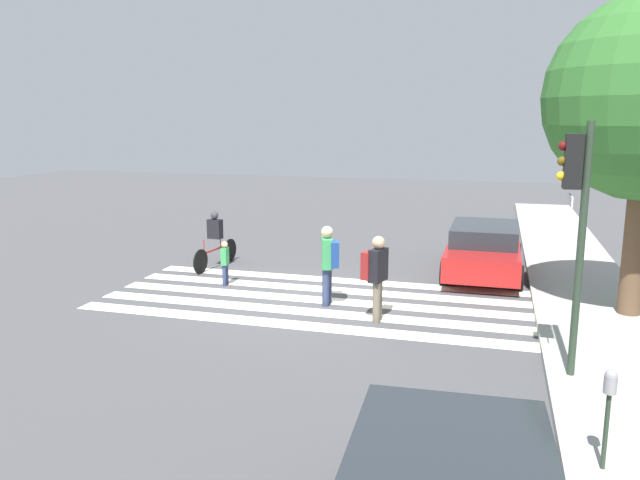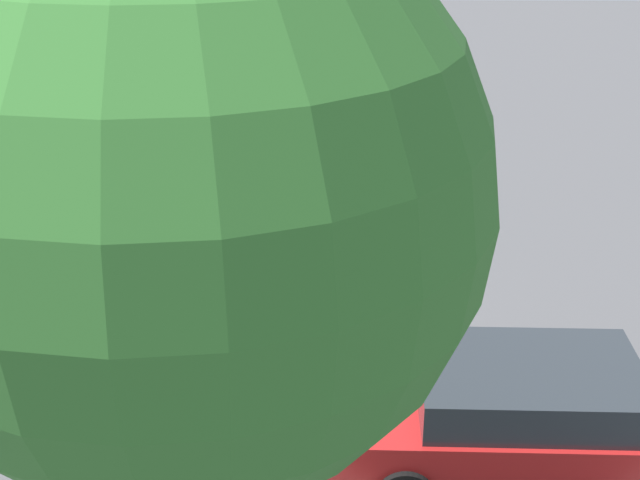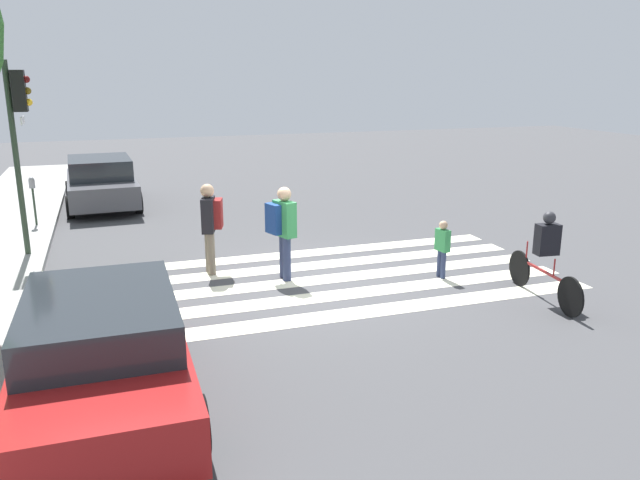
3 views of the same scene
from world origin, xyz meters
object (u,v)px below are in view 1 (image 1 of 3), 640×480
cyclist_mid_street (215,238)px  traffic_light (575,203)px  parking_meter (609,398)px  pedestrian_adult_tall_backpack (225,260)px  pedestrian_adult_blue_shirt (376,272)px  pedestrian_adult_yellow_jacket (329,259)px  car_parked_silver_sedan (484,249)px

cyclist_mid_street → traffic_light: bearing=63.1°
traffic_light → parking_meter: (2.88, 0.20, -1.92)m
pedestrian_adult_tall_backpack → cyclist_mid_street: bearing=-157.5°
pedestrian_adult_blue_shirt → pedestrian_adult_yellow_jacket: pedestrian_adult_yellow_jacket is taller
traffic_light → parking_meter: traffic_light is taller
pedestrian_adult_blue_shirt → cyclist_mid_street: bearing=-107.3°
cyclist_mid_street → pedestrian_adult_tall_backpack: bearing=37.9°
pedestrian_adult_blue_shirt → traffic_light: bearing=73.8°
parking_meter → car_parked_silver_sedan: 10.04m
car_parked_silver_sedan → pedestrian_adult_yellow_jacket: bearing=-40.1°
pedestrian_adult_blue_shirt → car_parked_silver_sedan: size_ratio=0.40×
pedestrian_adult_tall_backpack → traffic_light: bearing=53.3°
pedestrian_adult_blue_shirt → cyclist_mid_street: size_ratio=0.80×
pedestrian_adult_yellow_jacket → cyclist_mid_street: 4.89m
cyclist_mid_street → car_parked_silver_sedan: 7.57m
pedestrian_adult_tall_backpack → pedestrian_adult_yellow_jacket: 3.19m
traffic_light → pedestrian_adult_tall_backpack: traffic_light is taller
parking_meter → pedestrian_adult_tall_backpack: (-6.90, -8.02, -0.39)m
traffic_light → parking_meter: bearing=4.0°
car_parked_silver_sedan → parking_meter: bearing=9.8°
traffic_light → pedestrian_adult_yellow_jacket: traffic_light is taller
cyclist_mid_street → parking_meter: bearing=52.5°
car_parked_silver_sedan → traffic_light: bearing=12.0°
pedestrian_adult_tall_backpack → car_parked_silver_sedan: 7.06m
parking_meter → cyclist_mid_street: (-8.63, -9.10, -0.17)m
traffic_light → pedestrian_adult_blue_shirt: (-2.24, -3.54, -1.88)m
pedestrian_adult_tall_backpack → pedestrian_adult_yellow_jacket: bearing=63.3°
car_parked_silver_sedan → cyclist_mid_street: bearing=-79.9°
traffic_light → car_parked_silver_sedan: traffic_light is taller
parking_meter → car_parked_silver_sedan: (-9.91, -1.64, -0.32)m
pedestrian_adult_yellow_jacket → car_parked_silver_sedan: 5.20m
car_parked_silver_sedan → pedestrian_adult_tall_backpack: bearing=-64.4°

